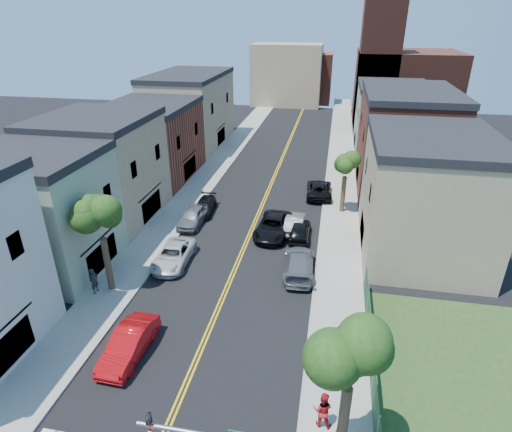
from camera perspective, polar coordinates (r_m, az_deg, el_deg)
The scene contains 30 objects.
sidewalk_left at distance 53.28m, azimuth -5.76°, elevation 6.47°, with size 3.20×100.00×0.15m, color gray.
sidewalk_right at distance 51.29m, azimuth 11.53°, elevation 5.29°, with size 3.20×100.00×0.15m, color gray.
curb_left at distance 52.83m, azimuth -3.93°, elevation 6.37°, with size 0.30×100.00×0.15m, color gray.
curb_right at distance 51.27m, azimuth 9.57°, elevation 5.45°, with size 0.30×100.00×0.15m, color gray.
bldg_left_palegrn at distance 34.46m, azimuth -27.22°, elevation -0.01°, with size 9.00×8.00×8.50m, color gray.
bldg_left_tan_near at distance 41.20m, azimuth -20.10°, elevation 5.66°, with size 9.00×10.00×9.00m, color #998466.
bldg_left_brick at distance 50.61m, azimuth -13.97°, elevation 9.46°, with size 9.00×12.00×8.00m, color brown.
bldg_left_tan_far at distance 63.05m, azimuth -8.88°, elevation 13.75°, with size 9.00×16.00×9.50m, color #998466.
bldg_right_tan at distance 35.53m, azimuth 21.89°, elevation 2.22°, with size 9.00×12.00×9.00m, color #998466.
bldg_right_brick at distance 48.44m, azimuth 19.34°, elevation 9.29°, with size 9.00×14.00×10.00m, color brown.
bldg_right_palegrn at distance 62.09m, azimuth 17.68°, elevation 12.21°, with size 9.00×12.00×8.50m, color gray.
church at distance 76.58m, azimuth 18.70°, elevation 16.76°, with size 16.20×14.20×22.60m.
backdrop_left at distance 91.54m, azimuth 4.16°, elevation 18.46°, with size 14.00×8.00×12.00m, color #998466.
backdrop_center at distance 95.25m, azimuth 6.96°, elevation 18.03°, with size 10.00×8.00×10.00m, color brown.
fence_right at distance 24.36m, azimuth 15.34°, elevation -17.99°, with size 0.04×15.00×1.90m, color #143F1E.
corner_lot at distance 26.48m, azimuth 28.86°, elevation -19.84°, with size 12.00×15.00×0.02m, color #233F19.
tree_left_mid at distance 28.70m, azimuth -20.64°, elevation 1.49°, with size 5.20×5.20×9.29m.
tree_right_corner at distance 16.01m, azimuth 13.32°, elevation -15.03°, with size 5.80×5.80×10.35m.
tree_right_far at distance 40.01m, azimuth 12.21°, elevation 8.00°, with size 4.40×4.40×8.03m.
red_sedan at distance 25.79m, azimuth -16.78°, elevation -16.20°, with size 1.69×4.85×1.60m, color red.
white_pickup at distance 33.26m, azimuth -11.09°, elevation -5.22°, with size 2.40×5.20×1.44m, color silver.
grey_car_left at distance 38.93m, azimuth -8.53°, elevation -0.05°, with size 1.91×4.74×1.61m, color slate.
black_car_left at distance 41.16m, azimuth -6.98°, elevation 1.27°, with size 1.80×4.43×1.29m, color black.
grey_car_right at distance 31.64m, azimuth 5.83°, elevation -6.41°, with size 2.24×5.50×1.60m, color #5C5E64.
black_car_right at distance 36.38m, azimuth 5.93°, elevation -1.91°, with size 1.80×4.47×1.52m, color black.
silver_car_right at distance 37.59m, azimuth 5.27°, elevation -0.96°, with size 1.56×4.48×1.48m, color #A1A4A9.
dark_car_right_far at distance 45.12m, azimuth 8.53°, elevation 3.61°, with size 2.55×5.52×1.53m, color black.
black_suv_lane at distance 36.80m, azimuth 2.34°, elevation -1.38°, with size 2.66×5.76×1.60m, color black.
pedestrian_left at distance 31.18m, azimuth -21.00°, elevation -8.16°, with size 0.67×0.44×1.84m, color #23232A.
pedestrian_right at distance 21.58m, azimuth 8.99°, elevation -24.42°, with size 0.94×0.73×1.94m, color #B11B1D.
Camera 1 is at (6.60, -8.19, 17.60)m, focal length 29.61 mm.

